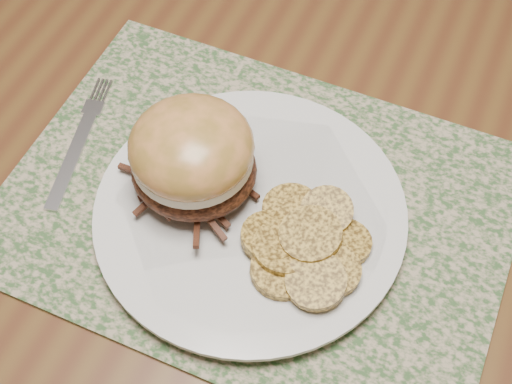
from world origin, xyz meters
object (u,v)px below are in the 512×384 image
at_px(dining_table, 120,44).
at_px(pork_sandwich, 192,156).
at_px(dinner_plate, 250,214).
at_px(fork, 80,140).

xyz_separation_m(dining_table, pork_sandwich, (0.21, -0.21, 0.14)).
xyz_separation_m(dinner_plate, fork, (-0.19, 0.01, -0.01)).
height_order(dining_table, dinner_plate, dinner_plate).
distance_m(dining_table, dinner_plate, 0.36).
bearing_deg(pork_sandwich, dinner_plate, -12.97).
relative_size(dinner_plate, fork, 1.62).
xyz_separation_m(pork_sandwich, fork, (-0.13, 0.01, -0.06)).
bearing_deg(dinner_plate, fork, 175.50).
distance_m(dinner_plate, pork_sandwich, 0.07).
distance_m(dinner_plate, fork, 0.19).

